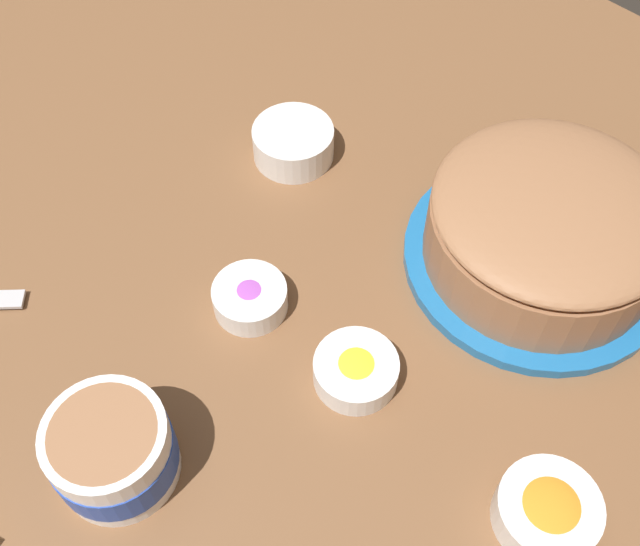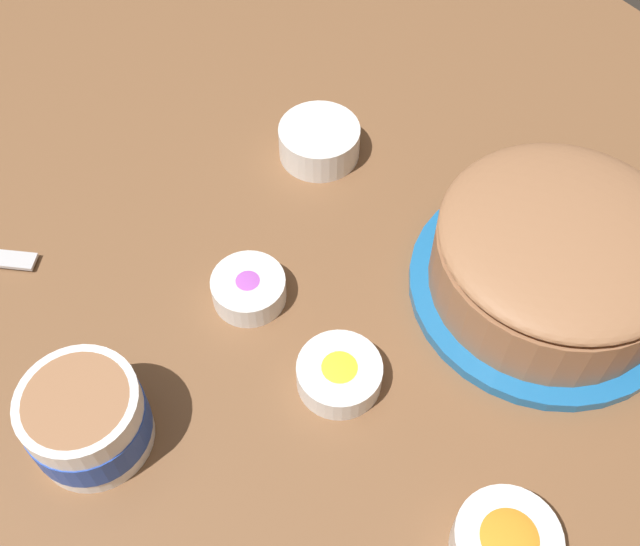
{
  "view_description": "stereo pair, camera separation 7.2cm",
  "coord_description": "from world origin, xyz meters",
  "px_view_note": "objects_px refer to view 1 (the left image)",
  "views": [
    {
      "loc": [
        0.4,
        -0.22,
        0.7
      ],
      "look_at": [
        0.08,
        0.11,
        0.04
      ],
      "focal_mm": 43.38,
      "sensor_mm": 36.0,
      "label": 1
    },
    {
      "loc": [
        0.45,
        -0.17,
        0.7
      ],
      "look_at": [
        0.08,
        0.11,
        0.04
      ],
      "focal_mm": 43.38,
      "sensor_mm": 36.0,
      "label": 2
    }
  ],
  "objects_px": {
    "sprinkle_bowl_yellow": "(356,370)",
    "sprinkle_bowl_rainbow": "(250,297)",
    "frosting_tub": "(112,451)",
    "frosted_cake": "(545,232)",
    "sprinkle_bowl_green": "(293,142)",
    "sprinkle_bowl_orange": "(547,511)"
  },
  "relations": [
    {
      "from": "frosting_tub",
      "to": "sprinkle_bowl_green",
      "type": "distance_m",
      "value": 0.43
    },
    {
      "from": "sprinkle_bowl_yellow",
      "to": "sprinkle_bowl_orange",
      "type": "height_order",
      "value": "sprinkle_bowl_orange"
    },
    {
      "from": "frosted_cake",
      "to": "sprinkle_bowl_yellow",
      "type": "height_order",
      "value": "frosted_cake"
    },
    {
      "from": "sprinkle_bowl_rainbow",
      "to": "sprinkle_bowl_yellow",
      "type": "bearing_deg",
      "value": 6.54
    },
    {
      "from": "frosted_cake",
      "to": "sprinkle_bowl_orange",
      "type": "bearing_deg",
      "value": -53.02
    },
    {
      "from": "frosted_cake",
      "to": "sprinkle_bowl_rainbow",
      "type": "relative_size",
      "value": 3.68
    },
    {
      "from": "frosted_cake",
      "to": "sprinkle_bowl_yellow",
      "type": "bearing_deg",
      "value": -99.8
    },
    {
      "from": "frosted_cake",
      "to": "frosting_tub",
      "type": "bearing_deg",
      "value": -105.83
    },
    {
      "from": "frosting_tub",
      "to": "sprinkle_bowl_yellow",
      "type": "height_order",
      "value": "frosting_tub"
    },
    {
      "from": "sprinkle_bowl_yellow",
      "to": "sprinkle_bowl_rainbow",
      "type": "height_order",
      "value": "same"
    },
    {
      "from": "frosting_tub",
      "to": "sprinkle_bowl_rainbow",
      "type": "bearing_deg",
      "value": 102.99
    },
    {
      "from": "sprinkle_bowl_orange",
      "to": "sprinkle_bowl_green",
      "type": "distance_m",
      "value": 0.51
    },
    {
      "from": "sprinkle_bowl_orange",
      "to": "sprinkle_bowl_green",
      "type": "xyz_separation_m",
      "value": [
        -0.48,
        0.16,
        -0.0
      ]
    },
    {
      "from": "frosted_cake",
      "to": "sprinkle_bowl_green",
      "type": "height_order",
      "value": "frosted_cake"
    },
    {
      "from": "frosting_tub",
      "to": "sprinkle_bowl_green",
      "type": "xyz_separation_m",
      "value": [
        -0.17,
        0.39,
        -0.02
      ]
    },
    {
      "from": "frosting_tub",
      "to": "sprinkle_bowl_rainbow",
      "type": "height_order",
      "value": "frosting_tub"
    },
    {
      "from": "sprinkle_bowl_yellow",
      "to": "sprinkle_bowl_rainbow",
      "type": "xyz_separation_m",
      "value": [
        -0.14,
        -0.02,
        0.0
      ]
    },
    {
      "from": "sprinkle_bowl_yellow",
      "to": "sprinkle_bowl_rainbow",
      "type": "distance_m",
      "value": 0.14
    },
    {
      "from": "sprinkle_bowl_rainbow",
      "to": "frosting_tub",
      "type": "bearing_deg",
      "value": -77.01
    },
    {
      "from": "sprinkle_bowl_green",
      "to": "sprinkle_bowl_yellow",
      "type": "bearing_deg",
      "value": -32.82
    },
    {
      "from": "frosted_cake",
      "to": "frosting_tub",
      "type": "distance_m",
      "value": 0.49
    },
    {
      "from": "frosted_cake",
      "to": "sprinkle_bowl_orange",
      "type": "distance_m",
      "value": 0.29
    }
  ]
}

